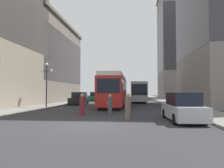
# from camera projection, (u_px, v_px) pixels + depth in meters

# --- Properties ---
(ground_plane) EXTENTS (200.00, 200.00, 0.00)m
(ground_plane) POSITION_uv_depth(u_px,v_px,m) (90.00, 125.00, 11.70)
(ground_plane) COLOR #303033
(sidewalk_left) EXTENTS (3.14, 120.00, 0.15)m
(sidewalk_left) POSITION_uv_depth(u_px,v_px,m) (91.00, 99.00, 52.34)
(sidewalk_left) COLOR gray
(sidewalk_left) RESTS_ON ground
(sidewalk_right) EXTENTS (3.14, 120.00, 0.15)m
(sidewalk_right) POSITION_uv_depth(u_px,v_px,m) (159.00, 99.00, 50.57)
(sidewalk_right) COLOR gray
(sidewalk_right) RESTS_ON ground
(streetcar) EXTENTS (2.67, 12.32, 3.89)m
(streetcar) POSITION_uv_depth(u_px,v_px,m) (114.00, 90.00, 25.94)
(streetcar) COLOR black
(streetcar) RESTS_ON ground
(transit_bus) EXTENTS (2.70, 12.58, 3.45)m
(transit_bus) POSITION_uv_depth(u_px,v_px,m) (138.00, 91.00, 37.72)
(transit_bus) COLOR black
(transit_bus) RESTS_ON ground
(parked_car_left_near) EXTENTS (2.01, 5.04, 1.82)m
(parked_car_left_near) POSITION_uv_depth(u_px,v_px,m) (79.00, 99.00, 30.68)
(parked_car_left_near) COLOR black
(parked_car_left_near) RESTS_ON ground
(parked_car_left_mid) EXTENTS (2.10, 5.05, 1.82)m
(parked_car_left_mid) POSITION_uv_depth(u_px,v_px,m) (95.00, 97.00, 43.36)
(parked_car_left_mid) COLOR black
(parked_car_left_mid) RESTS_ON ground
(parked_car_right_far) EXTENTS (2.08, 4.96, 1.82)m
(parked_car_right_far) POSITION_uv_depth(u_px,v_px,m) (183.00, 108.00, 13.35)
(parked_car_right_far) COLOR black
(parked_car_right_far) RESTS_ON ground
(pedestrian_crossing_near) EXTENTS (0.37, 0.37, 1.66)m
(pedestrian_crossing_near) POSITION_uv_depth(u_px,v_px,m) (110.00, 105.00, 17.07)
(pedestrian_crossing_near) COLOR #4C4C56
(pedestrian_crossing_near) RESTS_ON ground
(pedestrian_crossing_far) EXTENTS (0.40, 0.40, 1.77)m
(pedestrian_crossing_far) POSITION_uv_depth(u_px,v_px,m) (128.00, 107.00, 14.25)
(pedestrian_crossing_far) COLOR #6B5B4C
(pedestrian_crossing_far) RESTS_ON ground
(pedestrian_on_sidewalk) EXTENTS (0.38, 0.38, 1.72)m
(pedestrian_on_sidewalk) POSITION_uv_depth(u_px,v_px,m) (82.00, 105.00, 16.80)
(pedestrian_on_sidewalk) COLOR maroon
(pedestrian_on_sidewalk) RESTS_ON ground
(lamp_post_left_near) EXTENTS (1.41, 0.36, 5.02)m
(lamp_post_left_near) POSITION_uv_depth(u_px,v_px,m) (47.00, 78.00, 23.80)
(lamp_post_left_near) COLOR #333338
(lamp_post_left_near) RESTS_ON sidewalk_left
(building_left_midblock) EXTENTS (11.74, 20.31, 14.66)m
(building_left_midblock) POSITION_uv_depth(u_px,v_px,m) (38.00, 62.00, 39.46)
(building_left_midblock) COLOR slate
(building_left_midblock) RESTS_ON ground
(building_right_midblock) EXTENTS (12.64, 14.66, 30.30)m
(building_right_midblock) POSITION_uv_depth(u_px,v_px,m) (181.00, 44.00, 60.02)
(building_right_midblock) COLOR gray
(building_right_midblock) RESTS_ON ground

